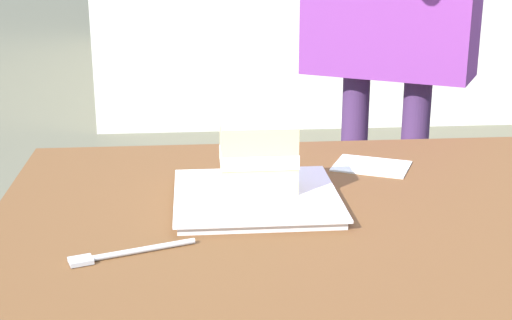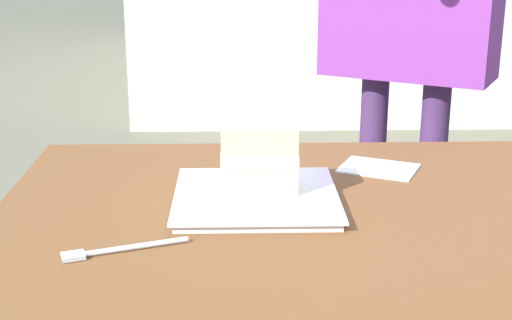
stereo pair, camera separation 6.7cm
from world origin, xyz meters
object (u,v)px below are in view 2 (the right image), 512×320
at_px(cake_slice, 259,157).
at_px(dessert_fork, 117,250).
at_px(patio_table, 365,287).
at_px(dessert_plate, 256,198).
at_px(paper_napkin, 379,168).

xyz_separation_m(cake_slice, dessert_fork, (0.20, 0.20, -0.07)).
xyz_separation_m(patio_table, cake_slice, (0.16, -0.11, 0.17)).
bearing_deg(dessert_plate, dessert_fork, 43.71).
xyz_separation_m(dessert_fork, paper_napkin, (-0.41, -0.35, -0.00)).
relative_size(dessert_fork, paper_napkin, 1.03).
distance_m(patio_table, paper_napkin, 0.28).
xyz_separation_m(cake_slice, paper_napkin, (-0.22, -0.15, -0.07)).
bearing_deg(patio_table, dessert_fork, 14.67).
distance_m(dessert_plate, paper_napkin, 0.28).
relative_size(cake_slice, paper_napkin, 0.74).
xyz_separation_m(patio_table, paper_napkin, (-0.06, -0.25, 0.11)).
bearing_deg(dessert_plate, paper_napkin, -143.83).
bearing_deg(cake_slice, patio_table, 145.43).
relative_size(patio_table, paper_napkin, 7.01).
bearing_deg(dessert_fork, paper_napkin, -140.16).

